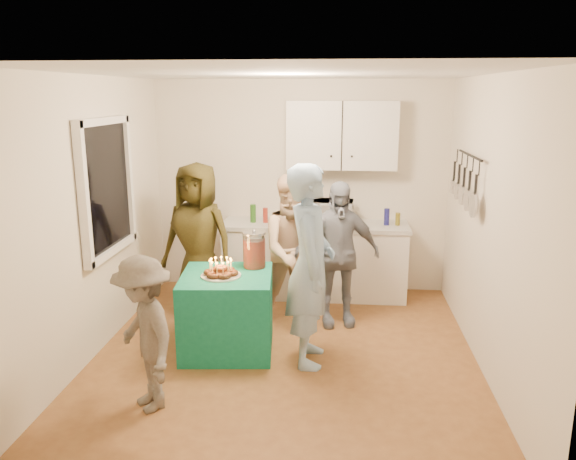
# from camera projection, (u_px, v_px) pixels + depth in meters

# --- Properties ---
(floor) EXTENTS (4.00, 4.00, 0.00)m
(floor) POSITION_uv_depth(u_px,v_px,m) (285.00, 356.00, 5.35)
(floor) COLOR brown
(floor) RESTS_ON ground
(ceiling) EXTENTS (4.00, 4.00, 0.00)m
(ceiling) POSITION_uv_depth(u_px,v_px,m) (284.00, 73.00, 4.73)
(ceiling) COLOR white
(ceiling) RESTS_ON floor
(back_wall) EXTENTS (3.60, 3.60, 0.00)m
(back_wall) POSITION_uv_depth(u_px,v_px,m) (300.00, 187.00, 6.97)
(back_wall) COLOR silver
(back_wall) RESTS_ON floor
(left_wall) EXTENTS (4.00, 4.00, 0.00)m
(left_wall) POSITION_uv_depth(u_px,v_px,m) (92.00, 219.00, 5.20)
(left_wall) COLOR silver
(left_wall) RESTS_ON floor
(right_wall) EXTENTS (4.00, 4.00, 0.00)m
(right_wall) POSITION_uv_depth(u_px,v_px,m) (490.00, 227.00, 4.88)
(right_wall) COLOR silver
(right_wall) RESTS_ON floor
(window_night) EXTENTS (0.04, 1.00, 1.20)m
(window_night) POSITION_uv_depth(u_px,v_px,m) (106.00, 187.00, 5.43)
(window_night) COLOR black
(window_night) RESTS_ON left_wall
(counter) EXTENTS (2.20, 0.58, 0.86)m
(counter) POSITION_uv_depth(u_px,v_px,m) (315.00, 261.00, 6.87)
(counter) COLOR white
(counter) RESTS_ON floor
(countertop) EXTENTS (2.24, 0.62, 0.05)m
(countertop) POSITION_uv_depth(u_px,v_px,m) (315.00, 225.00, 6.76)
(countertop) COLOR beige
(countertop) RESTS_ON counter
(upper_cabinet) EXTENTS (1.30, 0.30, 0.80)m
(upper_cabinet) POSITION_uv_depth(u_px,v_px,m) (342.00, 135.00, 6.63)
(upper_cabinet) COLOR white
(upper_cabinet) RESTS_ON back_wall
(pot_rack) EXTENTS (0.12, 1.00, 0.60)m
(pot_rack) POSITION_uv_depth(u_px,v_px,m) (466.00, 181.00, 5.49)
(pot_rack) COLOR black
(pot_rack) RESTS_ON right_wall
(microwave) EXTENTS (0.53, 0.37, 0.28)m
(microwave) POSITION_uv_depth(u_px,v_px,m) (331.00, 212.00, 6.71)
(microwave) COLOR white
(microwave) RESTS_ON countertop
(party_table) EXTENTS (0.93, 0.93, 0.76)m
(party_table) POSITION_uv_depth(u_px,v_px,m) (227.00, 312.00, 5.41)
(party_table) COLOR #127756
(party_table) RESTS_ON floor
(donut_cake) EXTENTS (0.38, 0.38, 0.18)m
(donut_cake) POSITION_uv_depth(u_px,v_px,m) (221.00, 267.00, 5.25)
(donut_cake) COLOR #381C0C
(donut_cake) RESTS_ON party_table
(punch_jar) EXTENTS (0.22, 0.22, 0.34)m
(punch_jar) POSITION_uv_depth(u_px,v_px,m) (254.00, 251.00, 5.51)
(punch_jar) COLOR #AD240D
(punch_jar) RESTS_ON party_table
(man_birthday) EXTENTS (0.47, 0.69, 1.85)m
(man_birthday) POSITION_uv_depth(u_px,v_px,m) (310.00, 266.00, 5.05)
(man_birthday) COLOR #99BCDF
(man_birthday) RESTS_ON floor
(woman_back_left) EXTENTS (0.95, 0.74, 1.71)m
(woman_back_left) POSITION_uv_depth(u_px,v_px,m) (198.00, 240.00, 6.20)
(woman_back_left) COLOR #524817
(woman_back_left) RESTS_ON floor
(woman_back_center) EXTENTS (0.94, 0.83, 1.62)m
(woman_back_center) POSITION_uv_depth(u_px,v_px,m) (295.00, 250.00, 5.95)
(woman_back_center) COLOR tan
(woman_back_center) RESTS_ON floor
(woman_back_right) EXTENTS (0.98, 0.57, 1.56)m
(woman_back_right) POSITION_uv_depth(u_px,v_px,m) (337.00, 254.00, 5.93)
(woman_back_right) COLOR #0F1933
(woman_back_right) RESTS_ON floor
(child_near_left) EXTENTS (0.87, 0.92, 1.25)m
(child_near_left) POSITION_uv_depth(u_px,v_px,m) (144.00, 334.00, 4.34)
(child_near_left) COLOR #524A42
(child_near_left) RESTS_ON floor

